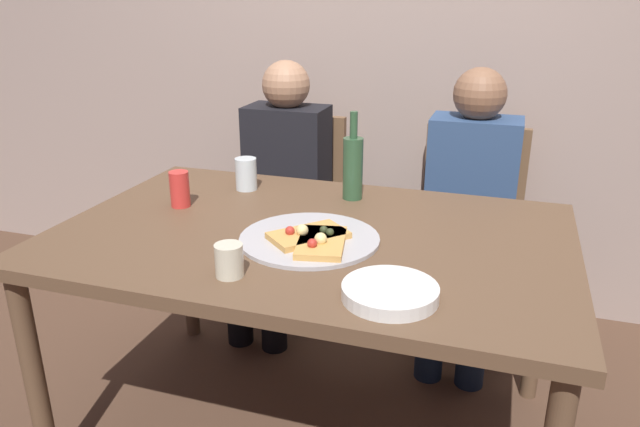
% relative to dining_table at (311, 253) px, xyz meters
% --- Properties ---
extents(back_wall, '(6.00, 0.10, 2.60)m').
position_rel_dining_table_xyz_m(back_wall, '(0.00, 1.20, 0.62)').
color(back_wall, gray).
rests_on(back_wall, ground_plane).
extents(dining_table, '(1.55, 1.02, 0.76)m').
position_rel_dining_table_xyz_m(dining_table, '(0.00, 0.00, 0.00)').
color(dining_table, brown).
rests_on(dining_table, ground_plane).
extents(pizza_tray, '(0.41, 0.41, 0.01)m').
position_rel_dining_table_xyz_m(pizza_tray, '(0.02, -0.07, 0.08)').
color(pizza_tray, '#ADADB2').
rests_on(pizza_tray, dining_table).
extents(pizza_slice_last, '(0.24, 0.25, 0.05)m').
position_rel_dining_table_xyz_m(pizza_slice_last, '(0.02, -0.08, 0.10)').
color(pizza_slice_last, tan).
rests_on(pizza_slice_last, pizza_tray).
extents(pizza_slice_extra, '(0.17, 0.24, 0.05)m').
position_rel_dining_table_xyz_m(pizza_slice_extra, '(0.07, -0.12, 0.10)').
color(pizza_slice_extra, tan).
rests_on(pizza_slice_extra, pizza_tray).
extents(wine_bottle, '(0.07, 0.07, 0.31)m').
position_rel_dining_table_xyz_m(wine_bottle, '(0.04, 0.34, 0.19)').
color(wine_bottle, '#2D5133').
rests_on(wine_bottle, dining_table).
extents(tumbler_near, '(0.07, 0.07, 0.09)m').
position_rel_dining_table_xyz_m(tumbler_near, '(-0.10, -0.35, 0.12)').
color(tumbler_near, beige).
rests_on(tumbler_near, dining_table).
extents(tumbler_far, '(0.08, 0.08, 0.12)m').
position_rel_dining_table_xyz_m(tumbler_far, '(-0.36, 0.32, 0.13)').
color(tumbler_far, silver).
rests_on(tumbler_far, dining_table).
extents(soda_can, '(0.07, 0.07, 0.12)m').
position_rel_dining_table_xyz_m(soda_can, '(-0.50, 0.08, 0.13)').
color(soda_can, red).
rests_on(soda_can, dining_table).
extents(plate_stack, '(0.23, 0.23, 0.03)m').
position_rel_dining_table_xyz_m(plate_stack, '(0.32, -0.35, 0.09)').
color(plate_stack, white).
rests_on(plate_stack, dining_table).
extents(chair_left, '(0.44, 0.44, 0.90)m').
position_rel_dining_table_xyz_m(chair_left, '(-0.40, 0.91, -0.17)').
color(chair_left, brown).
rests_on(chair_left, ground_plane).
extents(chair_right, '(0.44, 0.44, 0.90)m').
position_rel_dining_table_xyz_m(chair_right, '(0.42, 0.91, -0.17)').
color(chair_right, brown).
rests_on(chair_right, ground_plane).
extents(guest_in_sweater, '(0.36, 0.56, 1.17)m').
position_rel_dining_table_xyz_m(guest_in_sweater, '(-0.40, 0.76, -0.04)').
color(guest_in_sweater, black).
rests_on(guest_in_sweater, ground_plane).
extents(guest_in_beanie, '(0.36, 0.56, 1.17)m').
position_rel_dining_table_xyz_m(guest_in_beanie, '(0.42, 0.76, -0.04)').
color(guest_in_beanie, navy).
rests_on(guest_in_beanie, ground_plane).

